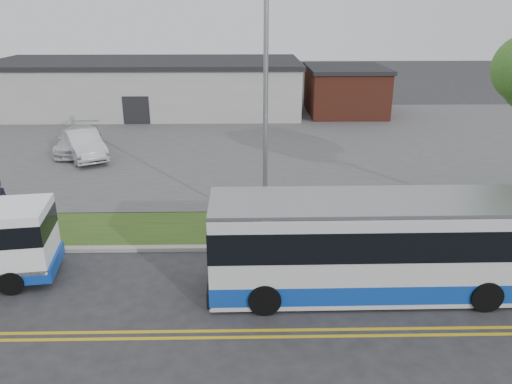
{
  "coord_description": "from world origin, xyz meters",
  "views": [
    {
      "loc": [
        2.28,
        -15.49,
        8.44
      ],
      "look_at": [
        2.65,
        2.92,
        1.6
      ],
      "focal_mm": 35.0,
      "sensor_mm": 36.0,
      "label": 1
    }
  ],
  "objects_px": {
    "streetlight_near": "(266,101)",
    "parked_car_b": "(78,140)",
    "parked_car_a": "(84,144)",
    "transit_bus": "(390,246)",
    "pedestrian": "(0,201)"
  },
  "relations": [
    {
      "from": "streetlight_near",
      "to": "parked_car_b",
      "type": "relative_size",
      "value": 1.88
    },
    {
      "from": "parked_car_a",
      "to": "parked_car_b",
      "type": "height_order",
      "value": "parked_car_a"
    },
    {
      "from": "streetlight_near",
      "to": "parked_car_b",
      "type": "height_order",
      "value": "streetlight_near"
    },
    {
      "from": "transit_bus",
      "to": "parked_car_a",
      "type": "relative_size",
      "value": 2.24
    },
    {
      "from": "streetlight_near",
      "to": "transit_bus",
      "type": "distance_m",
      "value": 6.89
    },
    {
      "from": "parked_car_a",
      "to": "transit_bus",
      "type": "bearing_deg",
      "value": -75.91
    },
    {
      "from": "pedestrian",
      "to": "parked_car_a",
      "type": "height_order",
      "value": "pedestrian"
    },
    {
      "from": "streetlight_near",
      "to": "parked_car_b",
      "type": "distance_m",
      "value": 16.6
    },
    {
      "from": "streetlight_near",
      "to": "pedestrian",
      "type": "relative_size",
      "value": 4.95
    },
    {
      "from": "streetlight_near",
      "to": "parked_car_a",
      "type": "bearing_deg",
      "value": 134.98
    },
    {
      "from": "streetlight_near",
      "to": "parked_car_b",
      "type": "xyz_separation_m",
      "value": [
        -10.99,
        11.64,
        -4.4
      ]
    },
    {
      "from": "pedestrian",
      "to": "parked_car_a",
      "type": "bearing_deg",
      "value": -104.42
    },
    {
      "from": "transit_bus",
      "to": "parked_car_b",
      "type": "xyz_separation_m",
      "value": [
        -14.66,
        16.16,
        -0.72
      ]
    },
    {
      "from": "pedestrian",
      "to": "parked_car_b",
      "type": "distance_m",
      "value": 10.85
    },
    {
      "from": "transit_bus",
      "to": "parked_car_a",
      "type": "xyz_separation_m",
      "value": [
        -13.89,
        14.76,
        -0.64
      ]
    }
  ]
}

